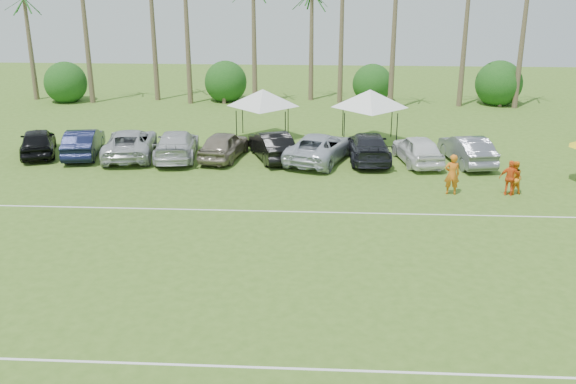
{
  "coord_description": "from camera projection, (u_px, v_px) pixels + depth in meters",
  "views": [
    {
      "loc": [
        2.11,
        -13.03,
        10.47
      ],
      "look_at": [
        0.67,
        12.14,
        1.6
      ],
      "focal_mm": 40.0,
      "sensor_mm": 36.0,
      "label": 1
    }
  ],
  "objects": [
    {
      "name": "field_lines",
      "position": [
        263.0,
        270.0,
        23.39
      ],
      "size": [
        80.0,
        12.1,
        0.01
      ],
      "color": "white",
      "rests_on": "ground"
    },
    {
      "name": "palm_tree_0",
      "position": [
        19.0,
        7.0,
        50.35
      ],
      "size": [
        2.4,
        2.4,
        8.9
      ],
      "color": "brown",
      "rests_on": "ground"
    },
    {
      "name": "palm_tree_4",
      "position": [
        247.0,
        8.0,
        49.38
      ],
      "size": [
        2.4,
        2.4,
        8.9
      ],
      "color": "brown",
      "rests_on": "ground"
    },
    {
      "name": "palm_tree_8",
      "position": [
        470.0,
        9.0,
        48.46
      ],
      "size": [
        2.4,
        2.4,
        8.9
      ],
      "color": "brown",
      "rests_on": "ground"
    },
    {
      "name": "bush_tree_0",
      "position": [
        69.0,
        78.0,
        53.01
      ],
      "size": [
        4.0,
        4.0,
        4.0
      ],
      "color": "brown",
      "rests_on": "ground"
    },
    {
      "name": "bush_tree_1",
      "position": [
        225.0,
        79.0,
        52.31
      ],
      "size": [
        4.0,
        4.0,
        4.0
      ],
      "color": "brown",
      "rests_on": "ground"
    },
    {
      "name": "bush_tree_2",
      "position": [
        373.0,
        81.0,
        51.67
      ],
      "size": [
        4.0,
        4.0,
        4.0
      ],
      "color": "brown",
      "rests_on": "ground"
    },
    {
      "name": "bush_tree_3",
      "position": [
        499.0,
        82.0,
        51.13
      ],
      "size": [
        4.0,
        4.0,
        4.0
      ],
      "color": "brown",
      "rests_on": "ground"
    },
    {
      "name": "sideline_player_a",
      "position": [
        452.0,
        174.0,
        30.93
      ],
      "size": [
        0.75,
        0.51,
        2.01
      ],
      "primitive_type": "imported",
      "rotation": [
        0.0,
        0.0,
        3.1
      ],
      "color": "orange",
      "rests_on": "ground"
    },
    {
      "name": "sideline_player_b",
      "position": [
        514.0,
        178.0,
        31.01
      ],
      "size": [
        0.97,
        0.87,
        1.66
      ],
      "primitive_type": "imported",
      "rotation": [
        0.0,
        0.0,
        3.49
      ],
      "color": "orange",
      "rests_on": "ground"
    },
    {
      "name": "sideline_player_c",
      "position": [
        510.0,
        178.0,
        30.83
      ],
      "size": [
        1.08,
        0.61,
        1.75
      ],
      "primitive_type": "imported",
      "rotation": [
        0.0,
        0.0,
        2.96
      ],
      "color": "#F55A1B",
      "rests_on": "ground"
    },
    {
      "name": "canopy_tent_left",
      "position": [
        263.0,
        89.0,
        40.18
      ],
      "size": [
        4.64,
        4.64,
        3.76
      ],
      "color": "black",
      "rests_on": "ground"
    },
    {
      "name": "canopy_tent_right",
      "position": [
        370.0,
        90.0,
        39.33
      ],
      "size": [
        4.83,
        4.83,
        3.92
      ],
      "color": "black",
      "rests_on": "ground"
    },
    {
      "name": "parked_car_0",
      "position": [
        38.0,
        142.0,
        37.5
      ],
      "size": [
        3.44,
        5.08,
        1.61
      ],
      "primitive_type": "imported",
      "rotation": [
        0.0,
        0.0,
        3.5
      ],
      "color": "black",
      "rests_on": "ground"
    },
    {
      "name": "parked_car_1",
      "position": [
        83.0,
        143.0,
        37.3
      ],
      "size": [
        2.5,
        5.1,
        1.61
      ],
      "primitive_type": "imported",
      "rotation": [
        0.0,
        0.0,
        3.31
      ],
      "color": "black",
      "rests_on": "ground"
    },
    {
      "name": "parked_car_2",
      "position": [
        130.0,
        143.0,
        37.18
      ],
      "size": [
        3.52,
        6.13,
        1.61
      ],
      "primitive_type": "imported",
      "rotation": [
        0.0,
        0.0,
        3.3
      ],
      "color": "#B0B2B7",
      "rests_on": "ground"
    },
    {
      "name": "parked_car_3",
      "position": [
        176.0,
        144.0,
        36.91
      ],
      "size": [
        2.87,
        5.76,
        1.61
      ],
      "primitive_type": "imported",
      "rotation": [
        0.0,
        0.0,
        3.26
      ],
      "color": "#BBBAC0",
      "rests_on": "ground"
    },
    {
      "name": "parked_car_4",
      "position": [
        224.0,
        145.0,
        36.8
      ],
      "size": [
        2.69,
        4.98,
        1.61
      ],
      "primitive_type": "imported",
      "rotation": [
        0.0,
        0.0,
        2.97
      ],
      "color": "gray",
      "rests_on": "ground"
    },
    {
      "name": "parked_car_5",
      "position": [
        272.0,
        145.0,
        36.78
      ],
      "size": [
        3.31,
        5.17,
        1.61
      ],
      "primitive_type": "imported",
      "rotation": [
        0.0,
        0.0,
        3.5
      ],
      "color": "black",
      "rests_on": "ground"
    },
    {
      "name": "parked_car_6",
      "position": [
        320.0,
        147.0,
        36.32
      ],
      "size": [
        4.39,
        6.33,
        1.61
      ],
      "primitive_type": "imported",
      "rotation": [
        0.0,
        0.0,
        2.81
      ],
      "color": "#B2B6C2",
      "rests_on": "ground"
    },
    {
      "name": "parked_car_7",
      "position": [
        368.0,
        147.0,
        36.49
      ],
      "size": [
        2.55,
        5.65,
        1.61
      ],
      "primitive_type": "imported",
      "rotation": [
        0.0,
        0.0,
        3.2
      ],
      "color": "black",
      "rests_on": "ground"
    },
    {
      "name": "parked_car_8",
      "position": [
        418.0,
        149.0,
        35.94
      ],
      "size": [
        2.74,
        4.99,
        1.61
      ],
      "primitive_type": "imported",
      "rotation": [
        0.0,
        0.0,
        3.33
      ],
      "color": "white",
      "rests_on": "ground"
    },
    {
      "name": "parked_car_9",
      "position": [
        467.0,
        150.0,
        35.87
      ],
      "size": [
        2.57,
        5.11,
        1.61
      ],
      "primitive_type": "imported",
      "rotation": [
        0.0,
        0.0,
        3.33
      ],
      "color": "slate",
      "rests_on": "ground"
    }
  ]
}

